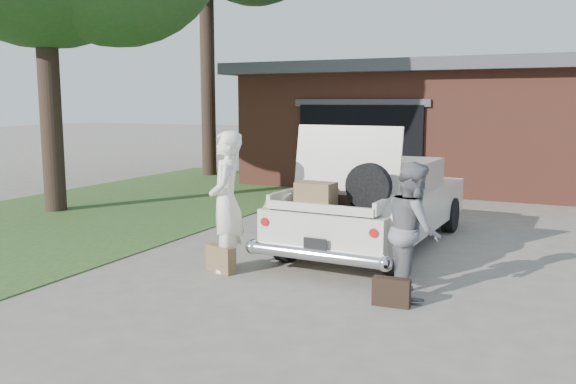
% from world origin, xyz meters
% --- Properties ---
extents(ground, '(90.00, 90.00, 0.00)m').
position_xyz_m(ground, '(0.00, 0.00, 0.00)').
color(ground, gray).
rests_on(ground, ground).
extents(grass_strip, '(6.00, 16.00, 0.02)m').
position_xyz_m(grass_strip, '(-5.50, 3.00, 0.01)').
color(grass_strip, '#2D4C1E').
rests_on(grass_strip, ground).
extents(house, '(12.80, 7.80, 3.30)m').
position_xyz_m(house, '(0.98, 11.47, 1.67)').
color(house, brown).
rests_on(house, ground).
extents(sedan, '(2.01, 4.79, 1.95)m').
position_xyz_m(sedan, '(0.59, 2.64, 0.69)').
color(sedan, beige).
rests_on(sedan, ground).
extents(woman_left, '(0.70, 0.82, 1.90)m').
position_xyz_m(woman_left, '(-0.81, 0.37, 0.95)').
color(woman_left, white).
rests_on(woman_left, ground).
extents(woman_right, '(0.86, 0.95, 1.60)m').
position_xyz_m(woman_right, '(1.74, 0.36, 0.80)').
color(woman_right, slate).
rests_on(woman_right, ground).
extents(suitcase_left, '(0.49, 0.29, 0.36)m').
position_xyz_m(suitcase_left, '(-0.84, 0.26, 0.18)').
color(suitcase_left, olive).
rests_on(suitcase_left, ground).
extents(suitcase_right, '(0.43, 0.15, 0.33)m').
position_xyz_m(suitcase_right, '(1.62, -0.12, 0.16)').
color(suitcase_right, black).
rests_on(suitcase_right, ground).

